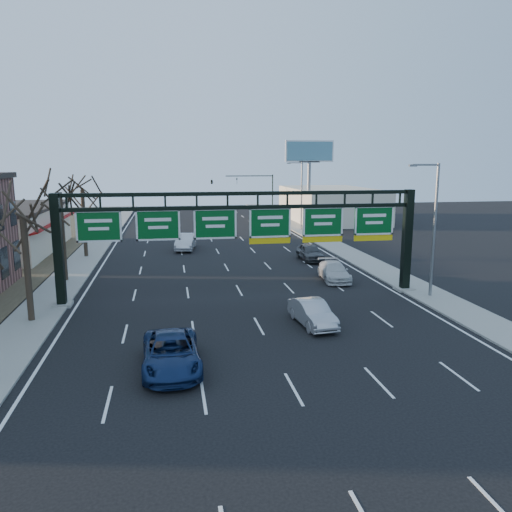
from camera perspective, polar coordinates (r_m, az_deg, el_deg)
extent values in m
plane|color=black|center=(26.48, 1.10, -9.38)|extent=(160.00, 160.00, 0.00)
cube|color=gray|center=(46.02, -19.74, -1.21)|extent=(3.00, 120.00, 0.12)
cube|color=gray|center=(48.60, 11.48, -0.18)|extent=(3.00, 120.00, 0.12)
cube|color=white|center=(45.57, -3.69, -0.77)|extent=(21.60, 120.00, 0.01)
cube|color=black|center=(33.59, -21.66, 0.55)|extent=(0.55, 0.55, 7.20)
cube|color=gray|center=(34.34, -21.26, -5.21)|extent=(1.20, 1.20, 0.20)
cube|color=black|center=(36.76, 16.86, 1.68)|extent=(0.55, 0.55, 7.20)
cube|color=gray|center=(37.44, 16.57, -3.62)|extent=(1.20, 1.20, 0.20)
cube|color=black|center=(32.81, -1.53, 7.16)|extent=(23.40, 0.25, 0.25)
cube|color=black|center=(32.88, -1.53, 5.59)|extent=(23.40, 0.25, 0.25)
cube|color=#054C1A|center=(32.94, -17.53, 3.27)|extent=(2.80, 0.10, 2.00)
cube|color=#054C1A|center=(32.65, -11.13, 3.50)|extent=(2.80, 0.10, 2.00)
cube|color=#054C1A|center=(32.78, -4.69, 3.70)|extent=(2.80, 0.10, 2.00)
cube|color=#054C1A|center=(33.30, 1.61, 3.84)|extent=(2.80, 0.10, 2.00)
cube|color=yellow|center=(33.47, 1.59, 1.77)|extent=(2.80, 0.10, 0.40)
cube|color=#054C1A|center=(34.22, 7.65, 3.94)|extent=(2.80, 0.10, 2.00)
cube|color=yellow|center=(34.39, 7.60, 1.92)|extent=(2.80, 0.10, 0.40)
cube|color=#054C1A|center=(35.49, 13.33, 3.99)|extent=(2.80, 0.10, 2.00)
cube|color=yellow|center=(35.65, 13.24, 2.04)|extent=(2.80, 0.10, 0.40)
cube|color=beige|center=(56.38, -27.10, 2.55)|extent=(10.00, 18.00, 4.40)
cube|color=maroon|center=(54.99, -22.09, 3.61)|extent=(1.20, 18.00, 0.40)
cube|color=beige|center=(78.69, 8.53, 5.85)|extent=(12.00, 20.00, 5.00)
cylinder|color=black|center=(31.05, -24.69, -1.29)|extent=(0.36, 0.36, 6.08)
cylinder|color=black|center=(40.59, -21.22, 2.15)|extent=(0.36, 0.36, 6.84)
cylinder|color=black|center=(50.38, -19.04, 3.62)|extent=(0.36, 0.36, 6.46)
cylinder|color=slate|center=(35.30, 19.70, 2.82)|extent=(0.20, 0.20, 9.00)
cylinder|color=slate|center=(34.57, 18.85, 10.05)|extent=(1.80, 0.12, 0.12)
cube|color=slate|center=(34.15, 17.50, 10.04)|extent=(0.50, 0.22, 0.15)
cylinder|color=slate|center=(66.85, 5.22, 6.89)|extent=(0.20, 0.20, 9.00)
cylinder|color=slate|center=(66.47, 4.53, 10.67)|extent=(1.80, 0.12, 0.12)
cube|color=slate|center=(66.25, 3.76, 10.64)|extent=(0.50, 0.22, 0.15)
cylinder|color=slate|center=(72.30, 6.04, 7.07)|extent=(0.50, 0.50, 9.00)
cube|color=slate|center=(72.15, 6.11, 10.64)|extent=(3.00, 0.30, 0.20)
cube|color=white|center=(72.17, 6.13, 11.83)|extent=(7.00, 0.30, 3.00)
cube|color=teal|center=(71.97, 6.18, 11.83)|extent=(6.60, 0.05, 2.60)
cylinder|color=black|center=(81.30, 1.90, 6.82)|extent=(0.18, 0.18, 7.00)
cylinder|color=black|center=(80.45, -0.77, 9.14)|extent=(7.60, 0.14, 0.14)
imported|color=black|center=(80.18, -2.20, 8.56)|extent=(0.20, 0.20, 1.00)
imported|color=black|center=(79.74, -5.08, 8.51)|extent=(0.54, 0.54, 1.62)
imported|color=#122550|center=(22.85, -9.66, -10.87)|extent=(2.63, 5.48, 1.51)
imported|color=#A5A5AA|center=(28.46, 6.46, -6.49)|extent=(1.95, 4.43, 1.42)
imported|color=silver|center=(39.24, 8.91, -1.75)|extent=(2.41, 4.96, 1.39)
imported|color=#414346|center=(46.77, 6.21, 0.44)|extent=(1.87, 4.54, 1.54)
imported|color=silver|center=(52.61, -8.06, 1.62)|extent=(2.48, 5.25, 1.66)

